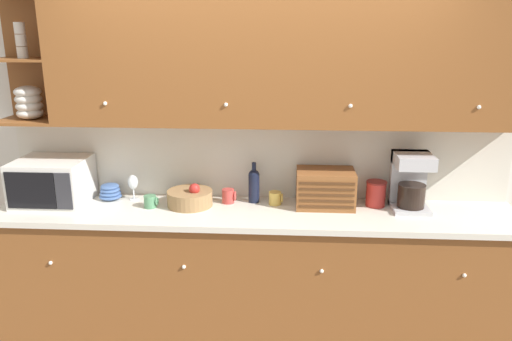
{
  "coord_description": "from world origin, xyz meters",
  "views": [
    {
      "loc": [
        0.21,
        -3.49,
        2.15
      ],
      "look_at": [
        0.0,
        -0.21,
        1.2
      ],
      "focal_mm": 35.0,
      "sensor_mm": 36.0,
      "label": 1
    }
  ],
  "objects": [
    {
      "name": "ground_plane",
      "position": [
        0.0,
        0.0,
        0.0
      ],
      "size": [
        24.0,
        24.0,
        0.0
      ],
      "primitive_type": "plane",
      "color": "slate"
    },
    {
      "name": "upper_cabinets",
      "position": [
        0.16,
        -0.17,
        1.95
      ],
      "size": [
        3.57,
        0.36,
        0.89
      ],
      "color": "brown",
      "rests_on": "backsplash_panel"
    },
    {
      "name": "counter_unit",
      "position": [
        -0.0,
        -0.29,
        0.47
      ],
      "size": [
        3.59,
        0.62,
        0.94
      ],
      "color": "brown",
      "rests_on": "ground_plane"
    },
    {
      "name": "coffee_maker",
      "position": [
        1.06,
        -0.19,
        1.14
      ],
      "size": [
        0.25,
        0.27,
        0.39
      ],
      "color": "#B7B7BC",
      "rests_on": "counter_unit"
    },
    {
      "name": "wall_back",
      "position": [
        0.0,
        0.03,
        1.3
      ],
      "size": [
        5.97,
        0.06,
        2.6
      ],
      "color": "silver",
      "rests_on": "ground_plane"
    },
    {
      "name": "wine_glass",
      "position": [
        -0.89,
        -0.13,
        1.07
      ],
      "size": [
        0.07,
        0.07,
        0.19
      ],
      "color": "silver",
      "rests_on": "counter_unit"
    },
    {
      "name": "bowl_stack_on_counter",
      "position": [
        -1.07,
        -0.13,
        1.0
      ],
      "size": [
        0.16,
        0.16,
        0.12
      ],
      "color": "#3D5B93",
      "rests_on": "counter_unit"
    },
    {
      "name": "storage_canister",
      "position": [
        0.84,
        -0.15,
        1.03
      ],
      "size": [
        0.14,
        0.14,
        0.18
      ],
      "color": "#B22D28",
      "rests_on": "counter_unit"
    },
    {
      "name": "mug_blue_second",
      "position": [
        -0.73,
        -0.29,
        0.98
      ],
      "size": [
        0.1,
        0.08,
        0.09
      ],
      "color": "#4C845B",
      "rests_on": "counter_unit"
    },
    {
      "name": "wine_bottle",
      "position": [
        -0.02,
        -0.12,
        1.07
      ],
      "size": [
        0.08,
        0.08,
        0.29
      ],
      "color": "black",
      "rests_on": "counter_unit"
    },
    {
      "name": "mug",
      "position": [
        -0.2,
        -0.16,
        0.99
      ],
      "size": [
        0.1,
        0.09,
        0.1
      ],
      "color": "#B73D38",
      "rests_on": "counter_unit"
    },
    {
      "name": "backsplash_panel",
      "position": [
        0.0,
        -0.01,
        1.23
      ],
      "size": [
        3.57,
        0.01,
        0.57
      ],
      "color": "silver",
      "rests_on": "counter_unit"
    },
    {
      "name": "fruit_basket",
      "position": [
        -0.46,
        -0.23,
        1.0
      ],
      "size": [
        0.32,
        0.32,
        0.17
      ],
      "color": "#937047",
      "rests_on": "counter_unit"
    },
    {
      "name": "mug_patterned_third",
      "position": [
        0.14,
        -0.17,
        0.99
      ],
      "size": [
        0.1,
        0.09,
        0.09
      ],
      "color": "gold",
      "rests_on": "counter_unit"
    },
    {
      "name": "bread_box",
      "position": [
        0.48,
        -0.17,
        1.07
      ],
      "size": [
        0.4,
        0.29,
        0.26
      ],
      "color": "brown",
      "rests_on": "counter_unit"
    },
    {
      "name": "microwave",
      "position": [
        -1.44,
        -0.23,
        1.1
      ],
      "size": [
        0.48,
        0.43,
        0.32
      ],
      "color": "silver",
      "rests_on": "counter_unit"
    }
  ]
}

